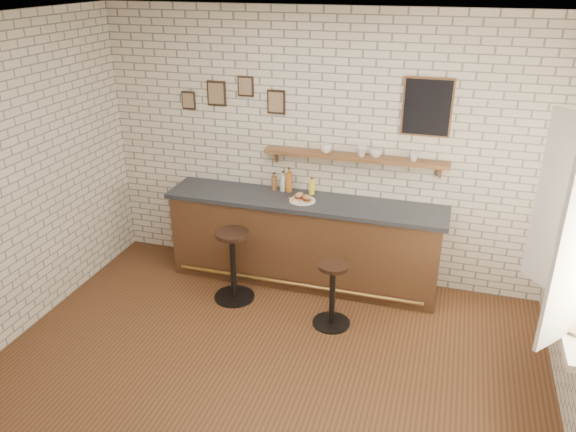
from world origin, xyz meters
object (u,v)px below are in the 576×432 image
at_px(sandwich_plate, 302,200).
at_px(bitters_bottle_white, 283,183).
at_px(shelf_cup_d, 414,157).
at_px(shelf_cup_b, 362,152).
at_px(book_lower, 572,328).
at_px(book_upper, 572,324).
at_px(shelf_cup_c, 376,154).
at_px(condiment_bottle_yellow, 312,187).
at_px(bar_counter, 304,241).
at_px(bar_stool_left, 233,263).
at_px(ciabatta_sandwich, 303,197).
at_px(shelf_cup_a, 326,149).
at_px(bitters_bottle_amber, 289,182).
at_px(bitters_bottle_brown, 274,183).
at_px(bar_stool_right, 332,292).

relative_size(sandwich_plate, bitters_bottle_white, 1.19).
bearing_deg(bitters_bottle_white, shelf_cup_d, 0.71).
xyz_separation_m(shelf_cup_b, book_lower, (1.91, -1.83, -0.61)).
xyz_separation_m(shelf_cup_d, book_upper, (1.36, -1.81, -0.59)).
relative_size(shelf_cup_d, book_upper, 0.42).
relative_size(sandwich_plate, shelf_cup_c, 2.48).
bearing_deg(condiment_bottle_yellow, bar_counter, -100.88).
height_order(bar_stool_left, book_upper, book_upper).
relative_size(sandwich_plate, ciabatta_sandwich, 1.24).
bearing_deg(bitters_bottle_white, book_lower, -33.18).
bearing_deg(shelf_cup_a, bar_stool_left, -163.12).
bearing_deg(bar_stool_left, bar_counter, 43.39).
bearing_deg(condiment_bottle_yellow, shelf_cup_d, 0.93).
bearing_deg(bar_counter, book_upper, -33.02).
bearing_deg(book_lower, shelf_cup_a, 137.04).
distance_m(bar_counter, bitters_bottle_amber, 0.69).
height_order(bitters_bottle_brown, bar_stool_left, bitters_bottle_brown).
relative_size(bitters_bottle_amber, shelf_cup_d, 2.98).
relative_size(condiment_bottle_yellow, book_upper, 0.85).
bearing_deg(condiment_bottle_yellow, book_lower, -36.69).
height_order(bitters_bottle_amber, bar_stool_left, bitters_bottle_amber).
height_order(bitters_bottle_brown, book_lower, bitters_bottle_brown).
bearing_deg(shelf_cup_d, book_lower, -58.35).
distance_m(bar_stool_left, book_upper, 3.30).
relative_size(bar_stool_left, shelf_cup_a, 6.62).
relative_size(bar_counter, condiment_bottle_yellow, 15.92).
relative_size(ciabatta_sandwich, condiment_bottle_yellow, 1.16).
bearing_deg(shelf_cup_c, bar_stool_right, 173.28).
distance_m(bitters_bottle_brown, bitters_bottle_white, 0.10).
xyz_separation_m(ciabatta_sandwich, bitters_bottle_white, (-0.30, 0.22, 0.05)).
distance_m(bitters_bottle_amber, shelf_cup_b, 0.91).
distance_m(bar_stool_right, shelf_cup_b, 1.53).
height_order(shelf_cup_b, book_upper, shelf_cup_b).
bearing_deg(shelf_cup_d, bar_counter, -174.69).
height_order(bitters_bottle_brown, condiment_bottle_yellow, bitters_bottle_brown).
relative_size(shelf_cup_b, book_upper, 0.49).
bearing_deg(book_upper, shelf_cup_d, 146.26).
relative_size(bar_stool_right, shelf_cup_a, 5.75).
height_order(ciabatta_sandwich, bitters_bottle_amber, bitters_bottle_amber).
height_order(bar_counter, bitters_bottle_amber, bitters_bottle_amber).
height_order(shelf_cup_a, shelf_cup_d, shelf_cup_a).
bearing_deg(shelf_cup_d, sandwich_plate, -172.82).
height_order(shelf_cup_b, shelf_cup_c, shelf_cup_b).
distance_m(shelf_cup_c, book_upper, 2.58).
bearing_deg(shelf_cup_a, book_lower, -66.28).
xyz_separation_m(shelf_cup_c, book_upper, (1.75, -1.81, -0.59)).
relative_size(ciabatta_sandwich, bitters_bottle_brown, 1.07).
bearing_deg(bar_stool_left, bitters_bottle_amber, 63.13).
distance_m(shelf_cup_d, book_upper, 2.34).
distance_m(bitters_bottle_amber, shelf_cup_a, 0.59).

